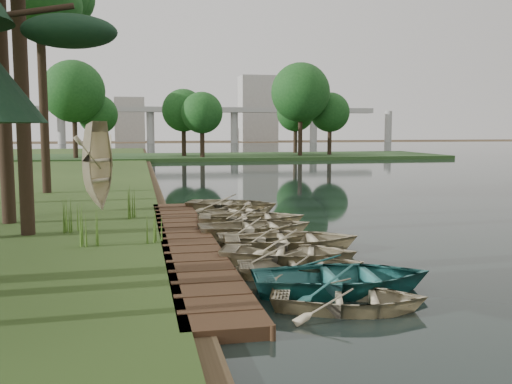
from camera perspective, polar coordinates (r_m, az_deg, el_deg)
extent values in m
plane|color=#3D2F1D|center=(17.59, -1.66, -5.38)|extent=(300.00, 300.00, 0.00)
cube|color=#392516|center=(17.36, -6.89, -5.08)|extent=(1.60, 16.00, 0.30)
cube|color=#27451E|center=(67.94, -2.38, 3.54)|extent=(50.00, 14.00, 0.45)
cylinder|color=black|center=(68.09, -22.24, 5.29)|extent=(0.50, 0.50, 4.80)
sphere|color=#194919|center=(68.14, -22.37, 8.32)|extent=(5.60, 5.60, 5.60)
cylinder|color=black|center=(67.20, -16.62, 5.49)|extent=(0.50, 0.50, 4.80)
sphere|color=#194919|center=(67.26, -16.72, 8.56)|extent=(5.60, 5.60, 5.60)
cylinder|color=black|center=(66.97, -10.90, 5.64)|extent=(0.50, 0.50, 4.80)
sphere|color=#194919|center=(67.03, -10.97, 8.72)|extent=(5.60, 5.60, 5.60)
cylinder|color=black|center=(67.40, -5.20, 5.73)|extent=(0.50, 0.50, 4.80)
sphere|color=#194919|center=(67.45, -5.23, 8.79)|extent=(5.60, 5.60, 5.60)
cylinder|color=black|center=(68.48, 0.38, 5.77)|extent=(0.50, 0.50, 4.80)
sphere|color=#194919|center=(68.53, 0.38, 8.78)|extent=(5.60, 5.60, 5.60)
cylinder|color=black|center=(70.17, 5.74, 5.75)|extent=(0.50, 0.50, 4.80)
sphere|color=#194919|center=(70.23, 5.77, 8.69)|extent=(5.60, 5.60, 5.60)
cylinder|color=black|center=(72.45, 10.80, 5.69)|extent=(0.50, 0.50, 4.80)
sphere|color=#194919|center=(72.50, 10.86, 8.54)|extent=(5.60, 5.60, 5.60)
cube|color=#A5A5A0|center=(137.64, -6.34, 8.18)|extent=(90.00, 4.00, 1.20)
cylinder|color=#A5A5A0|center=(138.01, -18.89, 6.22)|extent=(1.80, 1.80, 8.00)
cylinder|color=#A5A5A0|center=(136.99, -10.51, 6.45)|extent=(1.80, 1.80, 8.00)
cylinder|color=#A5A5A0|center=(138.87, -2.18, 6.55)|extent=(1.80, 1.80, 8.00)
cylinder|color=#A5A5A0|center=(143.55, 5.77, 6.52)|extent=(1.80, 1.80, 8.00)
cylinder|color=#A5A5A0|center=(150.75, 13.08, 6.38)|extent=(1.80, 1.80, 8.00)
cube|color=#A5A5A0|center=(160.48, 0.18, 8.32)|extent=(10.00, 8.00, 18.00)
cube|color=#A5A5A0|center=(161.99, -12.50, 7.09)|extent=(8.00, 8.00, 12.00)
imported|color=tan|center=(11.43, 9.26, -10.08)|extent=(3.56, 2.99, 0.63)
imported|color=#276E6A|center=(12.58, 8.68, -8.10)|extent=(4.18, 3.17, 0.81)
imported|color=tan|center=(13.85, 4.62, -7.07)|extent=(3.31, 2.53, 0.64)
imported|color=tan|center=(15.02, 3.27, -5.80)|extent=(4.22, 3.59, 0.74)
imported|color=tan|center=(16.53, 3.58, -4.53)|extent=(4.23, 3.23, 0.82)
imported|color=tan|center=(17.48, 1.19, -4.21)|extent=(3.19, 2.34, 0.64)
imported|color=tan|center=(18.78, -0.03, -3.26)|extent=(3.82, 2.77, 0.78)
imported|color=tan|center=(20.54, -0.47, -2.40)|extent=(4.16, 3.20, 0.80)
imported|color=tan|center=(21.63, -1.65, -2.19)|extent=(3.12, 2.31, 0.62)
imported|color=tan|center=(22.98, -1.56, -1.68)|extent=(3.58, 3.08, 0.62)
imported|color=tan|center=(24.26, -2.44, -1.05)|extent=(4.64, 4.06, 0.80)
imported|color=tan|center=(23.71, -15.32, -0.91)|extent=(4.36, 3.97, 0.74)
cylinder|color=black|center=(18.92, -22.40, 10.19)|extent=(0.43, 0.43, 9.40)
cylinder|color=black|center=(21.58, -24.09, 11.85)|extent=(0.46, 0.46, 11.10)
cylinder|color=black|center=(31.02, -20.51, 8.96)|extent=(0.44, 0.44, 9.80)
cone|color=#3F661E|center=(16.80, -10.20, -3.46)|extent=(0.60, 0.60, 0.89)
cone|color=#3F661E|center=(16.76, -16.30, -3.33)|extent=(0.60, 0.60, 1.07)
cone|color=#3F661E|center=(19.08, -17.94, -2.18)|extent=(0.60, 0.60, 1.10)
cone|color=#3F661E|center=(21.40, -12.56, -1.17)|extent=(0.60, 0.60, 1.06)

